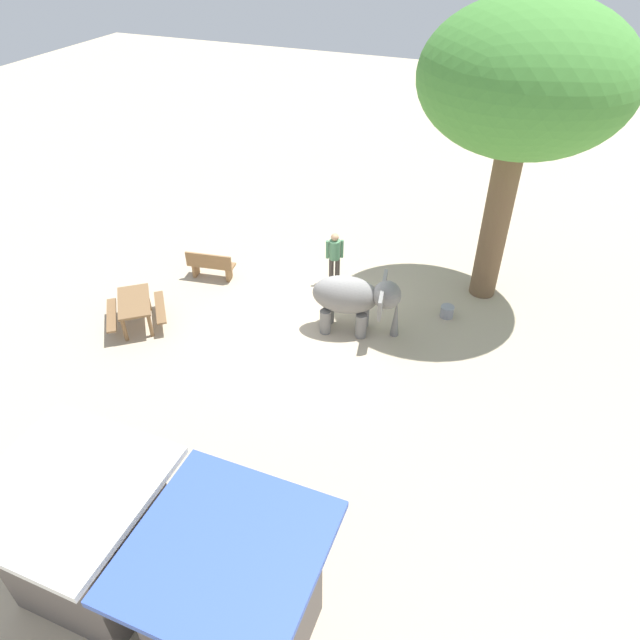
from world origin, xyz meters
name	(u,v)px	position (x,y,z in m)	size (l,w,h in m)	color
ground_plane	(324,318)	(0.00, 0.00, 0.00)	(60.00, 60.00, 0.00)	#BAA88C
elephant	(355,298)	(-0.92, 0.20, 1.02)	(2.32, 1.54, 1.59)	slate
person_handler	(335,255)	(0.35, -1.74, 0.95)	(0.46, 0.32, 1.62)	#3F3833
shade_tree_main	(525,83)	(-3.80, -2.85, 5.76)	(4.98, 4.57, 7.63)	brown
wooden_bench	(211,265)	(3.82, -0.60, 0.47)	(1.45, 0.61, 0.88)	olive
picnic_table_near	(135,307)	(4.48, 2.11, 0.59)	(2.09, 2.09, 0.78)	brown
market_stall_blue	(235,601)	(-1.85, 8.21, 1.14)	(2.50, 2.50, 2.52)	#59514C
market_stall_white	(88,540)	(0.75, 8.21, 1.14)	(2.50, 2.50, 2.52)	#59514C
feed_bucket	(447,312)	(-3.09, -1.29, 0.16)	(0.36, 0.36, 0.32)	gray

